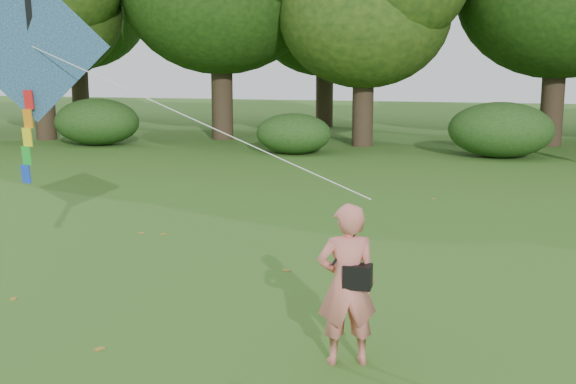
# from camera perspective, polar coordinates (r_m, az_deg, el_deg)

# --- Properties ---
(ground) EXTENTS (100.00, 100.00, 0.00)m
(ground) POSITION_cam_1_polar(r_m,az_deg,el_deg) (8.33, -0.93, -12.79)
(ground) COLOR #265114
(ground) RESTS_ON ground
(man_kite_flyer) EXTENTS (0.76, 0.62, 1.79)m
(man_kite_flyer) POSITION_cam_1_polar(r_m,az_deg,el_deg) (7.86, 4.67, -7.29)
(man_kite_flyer) COLOR #D87065
(man_kite_flyer) RESTS_ON ground
(crossbody_bag) EXTENTS (0.43, 0.20, 0.71)m
(crossbody_bag) POSITION_cam_1_polar(r_m,az_deg,el_deg) (7.78, 5.50, -6.59)
(crossbody_bag) COLOR black
(crossbody_bag) RESTS_ON ground
(flying_kite) EXTENTS (5.85, 1.78, 2.94)m
(flying_kite) POSITION_cam_1_polar(r_m,az_deg,el_deg) (10.51, -19.60, 10.51)
(flying_kite) COLOR #2866AF
(flying_kite) RESTS_ON ground
(shrub_band) EXTENTS (39.15, 3.22, 1.88)m
(shrub_band) POSITION_cam_1_polar(r_m,az_deg,el_deg) (25.26, 7.99, 4.84)
(shrub_band) COLOR #264919
(shrub_band) RESTS_ON ground
(fallen_leaves) EXTENTS (9.96, 13.93, 0.01)m
(fallen_leaves) POSITION_cam_1_polar(r_m,az_deg,el_deg) (10.03, -7.70, -8.74)
(fallen_leaves) COLOR olive
(fallen_leaves) RESTS_ON ground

